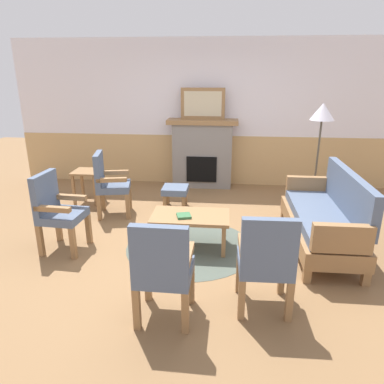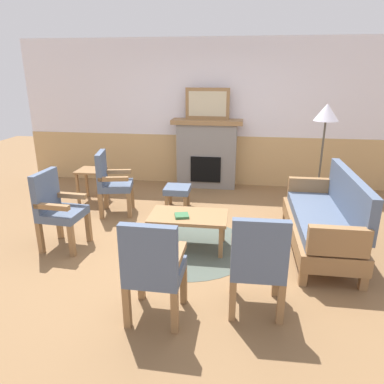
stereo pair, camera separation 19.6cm
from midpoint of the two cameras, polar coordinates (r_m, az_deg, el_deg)
name	(u,v)px [view 2 (the right image)]	position (r m, az deg, el deg)	size (l,w,h in m)	color
ground_plane	(188,239)	(4.79, 0.59, -7.59)	(14.00, 14.00, 0.00)	olive
wall_back	(209,116)	(6.92, 3.49, 12.00)	(7.20, 0.14, 2.70)	white
fireplace	(207,153)	(6.79, 3.20, 6.23)	(1.30, 0.44, 1.28)	gray
framed_picture	(207,104)	(6.65, 3.35, 13.88)	(0.80, 0.04, 0.56)	olive
couch	(325,220)	(4.70, 21.52, -4.20)	(0.70, 1.80, 0.98)	olive
coffee_table	(189,219)	(4.44, 0.71, -4.31)	(0.96, 0.56, 0.44)	olive
round_rug	(189,246)	(4.61, 0.69, -8.69)	(1.63, 1.63, 0.01)	#4C564C
book_on_table	(182,216)	(4.36, -0.36, -3.79)	(0.17, 0.17, 0.03)	#33663D
footstool	(177,191)	(5.77, -1.37, 0.15)	(0.40, 0.40, 0.36)	olive
armchair_near_fireplace	(111,180)	(5.58, -11.84, 1.84)	(0.57, 0.57, 0.98)	olive
armchair_by_window_left	(57,207)	(4.68, -19.66, -2.21)	(0.51, 0.51, 0.98)	olive
armchair_front_left	(258,260)	(3.29, 12.18, -10.62)	(0.49, 0.49, 0.98)	olive
armchair_front_center	(153,266)	(3.14, -4.37, -11.77)	(0.49, 0.49, 0.98)	olive
side_table	(91,176)	(6.26, -14.89, 2.46)	(0.44, 0.44, 0.55)	olive
floor_lamp_by_couch	(326,119)	(5.72, 21.52, 10.72)	(0.36, 0.36, 1.68)	#332D28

